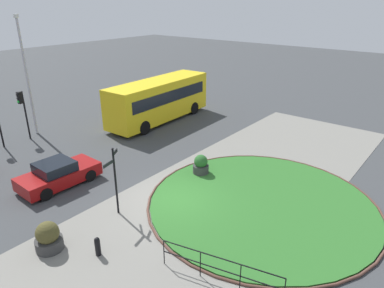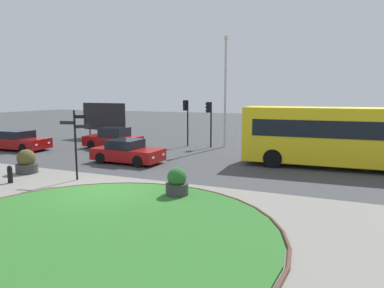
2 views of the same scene
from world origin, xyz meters
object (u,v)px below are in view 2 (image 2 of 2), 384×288
lamppost_tall (225,89)px  signpost_directional (76,139)px  car_trailing (18,141)px  bus_yellow (334,136)px  traffic_light_near (209,114)px  bollard_foreground (10,174)px  car_near_lane (127,152)px  planter_kerbside (177,184)px  traffic_light_far (186,112)px  planter_near_signpost (27,163)px  billboard_left (104,117)px  car_far_lane (113,139)px

lamppost_tall → signpost_directional: bearing=-103.8°
signpost_directional → car_trailing: bearing=152.0°
bus_yellow → traffic_light_near: (-8.61, 4.26, 0.75)m
signpost_directional → bollard_foreground: signpost_directional is taller
car_near_lane → bollard_foreground: bearing=-108.1°
car_near_lane → lamppost_tall: (3.25, 8.10, 3.70)m
signpost_directional → bollard_foreground: (-2.32, -1.62, -1.47)m
bollard_foreground → planter_kerbside: planter_kerbside is taller
bus_yellow → traffic_light_far: traffic_light_far is taller
planter_near_signpost → car_trailing: bearing=142.2°
traffic_light_near → traffic_light_far: traffic_light_far is taller
car_near_lane → car_trailing: (-9.74, 0.92, 0.03)m
signpost_directional → lamppost_tall: 13.05m
traffic_light_far → car_trailing: bearing=41.6°
traffic_light_near → planter_near_signpost: 12.97m
car_near_lane → billboard_left: bearing=134.8°
traffic_light_near → planter_kerbside: (3.29, -12.40, -1.94)m
car_trailing → planter_near_signpost: size_ratio=3.77×
bollard_foreground → planter_near_signpost: (-0.95, 1.74, 0.13)m
signpost_directional → bollard_foreground: size_ratio=4.00×
car_far_lane → car_trailing: car_far_lane is taller
bollard_foreground → traffic_light_far: size_ratio=0.23×
traffic_light_near → lamppost_tall: 2.22m
signpost_directional → bollard_foreground: bearing=-145.1°
signpost_directional → billboard_left: bearing=122.5°
car_far_lane → traffic_light_far: bearing=-144.8°
car_trailing → bus_yellow: bearing=4.8°
traffic_light_near → traffic_light_far: (-1.84, -0.04, 0.08)m
lamppost_tall → planter_near_signpost: bearing=-117.1°
car_far_lane → planter_kerbside: 13.19m
car_far_lane → car_trailing: size_ratio=0.92×
bus_yellow → billboard_left: bearing=162.0°
car_far_lane → signpost_directional: bearing=114.9°
car_far_lane → lamppost_tall: bearing=-152.5°
lamppost_tall → billboard_left: (-11.22, 0.34, -2.39)m
traffic_light_near → planter_near_signpost: bearing=57.5°
car_far_lane → planter_near_signpost: 8.47m
bus_yellow → traffic_light_near: 9.64m
signpost_directional → planter_near_signpost: (-3.28, 0.11, -1.34)m
billboard_left → planter_kerbside: size_ratio=4.17×
bus_yellow → planter_kerbside: bearing=-125.5°
bus_yellow → traffic_light_near: bearing=151.4°
car_far_lane → traffic_light_far: (4.37, 3.19, 1.86)m
bollard_foreground → lamppost_tall: (5.37, 14.08, 3.91)m
car_trailing → traffic_light_near: bearing=27.1°
bus_yellow → planter_kerbside: (-5.33, -8.15, -1.20)m
traffic_light_near → traffic_light_far: bearing=-6.6°
lamppost_tall → planter_near_signpost: (-6.33, -12.34, -3.78)m
bollard_foreground → traffic_light_near: 14.24m
car_trailing → billboard_left: size_ratio=0.95×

